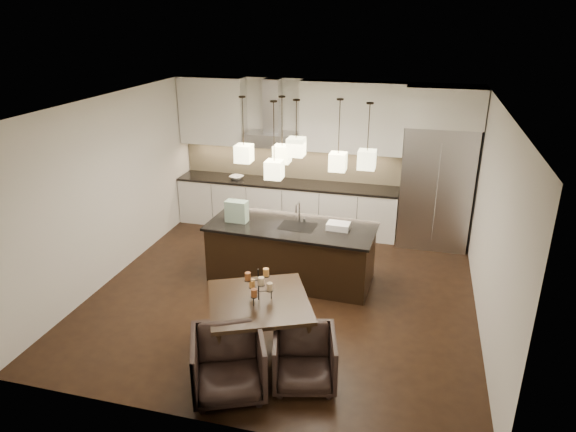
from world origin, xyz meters
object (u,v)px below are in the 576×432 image
(island_body, at_px, (291,253))
(dining_table, at_px, (259,325))
(refrigerator, at_px, (436,187))
(armchair_right, at_px, (304,359))
(armchair_left, at_px, (228,364))

(island_body, bearing_deg, dining_table, -85.03)
(refrigerator, relative_size, island_body, 0.87)
(refrigerator, relative_size, armchair_right, 3.03)
(refrigerator, bearing_deg, island_body, -137.47)
(armchair_left, bearing_deg, island_body, 66.29)
(dining_table, distance_m, armchair_right, 0.82)
(island_body, bearing_deg, armchair_left, -87.73)
(armchair_left, height_order, armchair_right, armchair_left)
(dining_table, height_order, armchair_right, dining_table)
(dining_table, distance_m, armchair_left, 0.82)
(refrigerator, xyz_separation_m, dining_table, (-2.03, -3.82, -0.72))
(dining_table, xyz_separation_m, armchair_left, (-0.09, -0.82, 0.01))
(dining_table, bearing_deg, island_body, 68.15)
(armchair_right, bearing_deg, armchair_left, -169.80)
(refrigerator, bearing_deg, armchair_right, -107.55)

